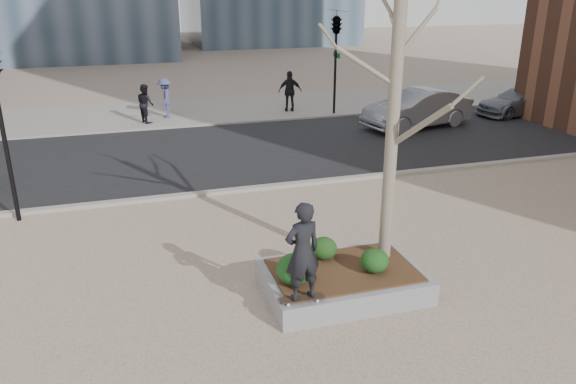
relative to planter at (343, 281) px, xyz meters
name	(u,v)px	position (x,y,z in m)	size (l,w,h in m)	color
ground	(293,299)	(-1.00, 0.00, -0.23)	(120.00, 120.00, 0.00)	tan
street	(208,153)	(-1.00, 10.00, -0.21)	(60.00, 8.00, 0.02)	black
far_sidewalk	(183,111)	(-1.00, 17.00, -0.21)	(60.00, 6.00, 0.02)	gray
planter	(343,281)	(0.00, 0.00, 0.00)	(3.00, 2.00, 0.45)	gray
planter_mulch	(343,270)	(0.00, 0.00, 0.25)	(2.70, 1.70, 0.04)	#382314
sycamore_tree	(395,91)	(1.00, 0.30, 3.56)	(2.80, 2.80, 6.60)	gray
shrub_left	(295,269)	(-1.05, -0.22, 0.55)	(0.67, 0.67, 0.57)	#133D16
shrub_middle	(324,248)	(-0.21, 0.52, 0.49)	(0.52, 0.52, 0.45)	#153410
shrub_right	(375,261)	(0.52, -0.26, 0.49)	(0.54, 0.54, 0.46)	#133B12
skateboard	(302,300)	(-1.10, -0.81, 0.26)	(0.78, 0.20, 0.07)	black
skateboarder	(302,252)	(-1.10, -0.81, 1.19)	(0.65, 0.42, 1.77)	black
car_silver	(417,109)	(7.80, 11.23, 0.56)	(1.61, 4.63, 1.52)	gray
car_third	(519,102)	(13.32, 11.99, 0.38)	(1.63, 4.02, 1.17)	#585B64
pedestrian_a	(145,103)	(-2.73, 15.29, 0.61)	(0.78, 0.61, 1.61)	black
pedestrian_b	(165,98)	(-1.85, 15.96, 0.65)	(1.10, 0.63, 1.71)	#3D436F
pedestrian_c	(290,91)	(3.72, 15.62, 0.71)	(1.07, 0.45, 1.83)	black
traffic_light_near	(3,133)	(-6.50, 5.60, 2.02)	(0.60, 2.48, 4.50)	black
traffic_light_far	(335,63)	(5.50, 14.60, 2.02)	(0.60, 2.48, 4.50)	black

